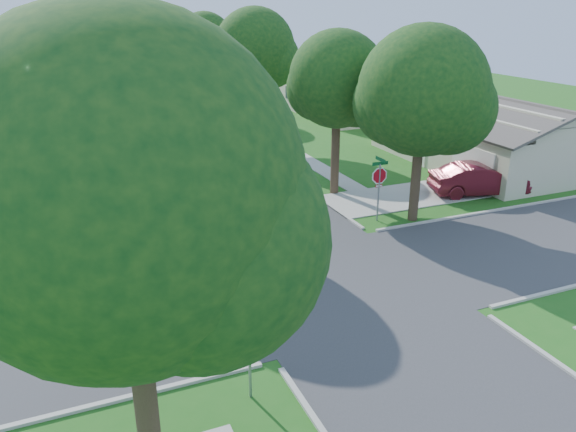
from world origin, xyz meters
The scene contains 20 objects.
ground centered at (0.00, 0.00, 0.00)m, with size 100.00×100.00×0.00m, color #205C19.
road_ns centered at (0.00, 0.00, 0.00)m, with size 7.00×100.00×0.02m, color #333335.
sidewalk_ne centered at (6.10, 26.00, 0.02)m, with size 1.20×40.00×0.04m, color #9E9B91.
sidewalk_nw centered at (-6.10, 26.00, 0.02)m, with size 1.20×40.00×0.04m, color #9E9B91.
driveway centered at (7.90, 7.10, 0.03)m, with size 8.80×3.60×0.05m, color #9E9B91.
stop_sign_sw centered at (-4.70, -4.70, 2.03)m, with size 1.05×0.80×2.98m.
stop_sign_ne centered at (4.70, 4.70, 2.03)m, with size 1.05×0.80×2.98m.
tree_e_near centered at (4.75, 9.01, 5.64)m, with size 4.97×4.80×8.28m.
tree_e_mid centered at (4.76, 21.01, 6.25)m, with size 5.59×5.40×9.21m.
tree_e_far centered at (4.75, 34.01, 5.98)m, with size 5.17×5.00×8.72m.
tree_w_near centered at (-4.64, 9.01, 6.12)m, with size 5.38×5.20×8.97m.
tree_w_mid centered at (-4.64, 21.01, 6.49)m, with size 5.80×5.60×9.56m.
tree_w_far centered at (-4.65, 34.01, 5.51)m, with size 4.76×4.60×8.04m.
tree_sw_corner centered at (-7.44, -6.99, 6.26)m, with size 6.21×6.00×9.55m.
tree_ne_corner centered at (6.36, 4.21, 5.59)m, with size 5.80×5.60×8.66m.
house_ne_near centered at (15.99, 11.00, 1.52)m, with size 8.42×13.60×4.23m.
house_ne_far centered at (15.99, 29.00, 1.52)m, with size 8.42×13.60×4.23m.
car_driveway centered at (11.50, 5.92, 0.82)m, with size 1.73×4.97×1.64m, color #53111B.
car_curb_east centered at (1.20, 30.57, 0.76)m, with size 1.80×4.47×1.52m, color black.
car_curb_west centered at (-3.20, 36.57, 0.64)m, with size 1.79×4.41×1.28m, color black.
Camera 1 is at (-8.35, -15.85, 9.39)m, focal length 35.00 mm.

